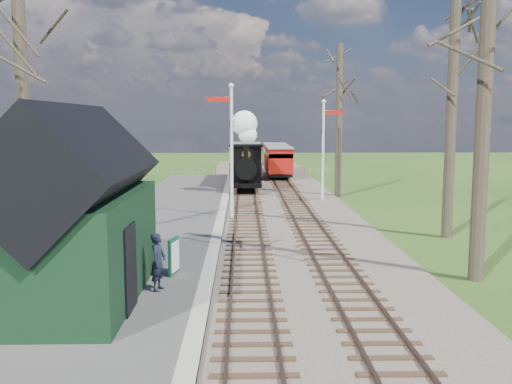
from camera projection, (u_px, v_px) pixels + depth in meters
ground at (254, 375)px, 10.31m from camera, size 140.00×140.00×0.00m
distant_hills at (255, 276)px, 76.23m from camera, size 114.40×48.00×22.02m
ballast_bed at (269, 201)px, 32.16m from camera, size 8.00×60.00×0.10m
track_near at (246, 200)px, 32.12m from camera, size 1.60×60.00×0.15m
track_far at (292, 200)px, 32.18m from camera, size 1.60×60.00×0.15m
platform at (165, 227)px, 24.11m from camera, size 5.00×44.00×0.20m
coping_strip at (219, 226)px, 24.16m from camera, size 0.40×44.00×0.21m
station_shed at (75, 216)px, 13.90m from camera, size 3.25×6.30×4.78m
semaphore_near at (230, 141)px, 25.71m from camera, size 1.22×0.24×6.22m
semaphore_far at (324, 142)px, 31.81m from camera, size 1.22×0.24×5.72m
bare_trees at (287, 102)px, 19.71m from camera, size 15.51×22.39×12.00m
fence_line at (249, 170)px, 45.96m from camera, size 12.60×0.08×1.00m
locomotive at (246, 157)px, 35.68m from camera, size 1.98×4.61×4.94m
coach at (246, 160)px, 41.78m from camera, size 2.31×7.90×2.43m
red_carriage_a at (279, 161)px, 44.05m from camera, size 1.93×4.79×2.03m
red_carriage_b at (275, 157)px, 49.50m from camera, size 1.93×4.79×2.03m
sign_board at (174, 256)px, 16.23m from camera, size 0.24×0.71×1.05m
bench at (104, 297)px, 13.08m from camera, size 0.60×1.37×0.75m
person at (158, 262)px, 14.68m from camera, size 0.48×0.62×1.50m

